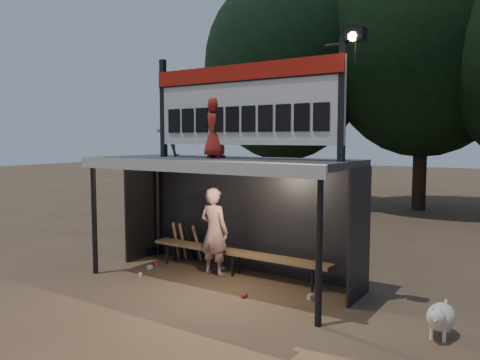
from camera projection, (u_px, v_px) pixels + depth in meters
name	position (u px, v px, depth m)	size (l,w,h in m)	color
ground	(219.00, 282.00, 8.77)	(80.00, 80.00, 0.00)	brown
player	(214.00, 231.00, 9.15)	(0.63, 0.41, 1.73)	silver
child_a	(168.00, 132.00, 9.47)	(0.47, 0.37, 0.97)	gray
child_b	(215.00, 128.00, 8.60)	(0.55, 0.36, 1.12)	#A02218
dugout_shelter	(227.00, 183.00, 8.81)	(5.10, 2.08, 2.32)	#37373A
scoreboard_assembly	(244.00, 102.00, 8.16)	(4.10, 0.27, 1.99)	black
bench	(236.00, 253.00, 9.19)	(4.00, 0.35, 0.48)	olive
tree_left	(284.00, 68.00, 18.79)	(6.46, 6.46, 9.27)	black
tree_mid	(424.00, 44.00, 17.23)	(7.22, 7.22, 10.36)	#2F2114
dog	(440.00, 317.00, 6.30)	(0.36, 0.81, 0.49)	#EFE5CF
bats	(186.00, 242.00, 10.22)	(0.68, 0.35, 0.84)	#9C7749
litter	(200.00, 277.00, 8.97)	(3.71, 1.37, 0.08)	red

